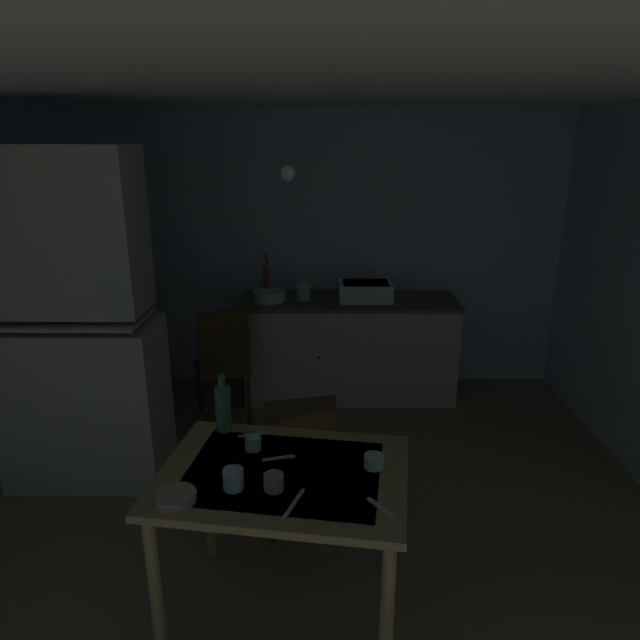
{
  "coord_description": "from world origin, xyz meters",
  "views": [
    {
      "loc": [
        -0.01,
        -3.02,
        2.17
      ],
      "look_at": [
        -0.03,
        0.05,
        1.19
      ],
      "focal_mm": 31.8,
      "sensor_mm": 36.0,
      "label": 1
    }
  ],
  "objects_px": {
    "mixing_bowl_counter": "(269,296)",
    "chair_far_side": "(298,456)",
    "sink_basin": "(365,291)",
    "mug_tall": "(274,482)",
    "hutch_cabinet": "(77,334)",
    "dining_table": "(283,492)",
    "glass_bottle": "(223,407)",
    "hand_pump": "(266,279)",
    "chair_by_counter": "(223,364)",
    "serving_bowl_wide": "(176,497)"
  },
  "relations": [
    {
      "from": "sink_basin",
      "to": "hand_pump",
      "type": "xyz_separation_m",
      "value": [
        -0.84,
        0.05,
        0.09
      ]
    },
    {
      "from": "glass_bottle",
      "to": "hutch_cabinet",
      "type": "bearing_deg",
      "value": 142.8
    },
    {
      "from": "chair_by_counter",
      "to": "hutch_cabinet",
      "type": "bearing_deg",
      "value": -136.13
    },
    {
      "from": "mixing_bowl_counter",
      "to": "mug_tall",
      "type": "xyz_separation_m",
      "value": [
        0.25,
        -2.54,
        -0.11
      ]
    },
    {
      "from": "serving_bowl_wide",
      "to": "chair_by_counter",
      "type": "bearing_deg",
      "value": 94.97
    },
    {
      "from": "sink_basin",
      "to": "mug_tall",
      "type": "height_order",
      "value": "sink_basin"
    },
    {
      "from": "sink_basin",
      "to": "glass_bottle",
      "type": "bearing_deg",
      "value": -112.26
    },
    {
      "from": "dining_table",
      "to": "chair_by_counter",
      "type": "xyz_separation_m",
      "value": [
        -0.6,
        1.91,
        -0.16
      ]
    },
    {
      "from": "dining_table",
      "to": "sink_basin",
      "type": "bearing_deg",
      "value": 77.81
    },
    {
      "from": "hutch_cabinet",
      "to": "chair_far_side",
      "type": "xyz_separation_m",
      "value": [
        1.4,
        -0.54,
        -0.53
      ]
    },
    {
      "from": "mixing_bowl_counter",
      "to": "mug_tall",
      "type": "height_order",
      "value": "mixing_bowl_counter"
    },
    {
      "from": "mixing_bowl_counter",
      "to": "chair_far_side",
      "type": "xyz_separation_m",
      "value": [
        0.31,
        -1.78,
        -0.44
      ]
    },
    {
      "from": "hand_pump",
      "to": "mug_tall",
      "type": "bearing_deg",
      "value": -83.86
    },
    {
      "from": "dining_table",
      "to": "chair_far_side",
      "type": "relative_size",
      "value": 1.35
    },
    {
      "from": "mug_tall",
      "to": "hutch_cabinet",
      "type": "bearing_deg",
      "value": 135.82
    },
    {
      "from": "hutch_cabinet",
      "to": "glass_bottle",
      "type": "bearing_deg",
      "value": -37.2
    },
    {
      "from": "chair_far_side",
      "to": "chair_by_counter",
      "type": "distance_m",
      "value": 1.43
    },
    {
      "from": "dining_table",
      "to": "mug_tall",
      "type": "relative_size",
      "value": 13.85
    },
    {
      "from": "sink_basin",
      "to": "mixing_bowl_counter",
      "type": "height_order",
      "value": "sink_basin"
    },
    {
      "from": "hand_pump",
      "to": "glass_bottle",
      "type": "distance_m",
      "value": 2.13
    },
    {
      "from": "mixing_bowl_counter",
      "to": "chair_by_counter",
      "type": "bearing_deg",
      "value": -122.83
    },
    {
      "from": "serving_bowl_wide",
      "to": "mug_tall",
      "type": "height_order",
      "value": "mug_tall"
    },
    {
      "from": "chair_far_side",
      "to": "mug_tall",
      "type": "relative_size",
      "value": 10.26
    },
    {
      "from": "hand_pump",
      "to": "mixing_bowl_counter",
      "type": "distance_m",
      "value": 0.16
    },
    {
      "from": "hand_pump",
      "to": "dining_table",
      "type": "height_order",
      "value": "hand_pump"
    },
    {
      "from": "hutch_cabinet",
      "to": "chair_by_counter",
      "type": "height_order",
      "value": "hutch_cabinet"
    },
    {
      "from": "sink_basin",
      "to": "chair_far_side",
      "type": "bearing_deg",
      "value": -105.24
    },
    {
      "from": "hutch_cabinet",
      "to": "serving_bowl_wide",
      "type": "xyz_separation_m",
      "value": [
        0.95,
        -1.39,
        -0.21
      ]
    },
    {
      "from": "dining_table",
      "to": "glass_bottle",
      "type": "distance_m",
      "value": 0.55
    },
    {
      "from": "hutch_cabinet",
      "to": "mug_tall",
      "type": "relative_size",
      "value": 25.03
    },
    {
      "from": "sink_basin",
      "to": "mixing_bowl_counter",
      "type": "bearing_deg",
      "value": -176.47
    },
    {
      "from": "sink_basin",
      "to": "chair_by_counter",
      "type": "xyz_separation_m",
      "value": [
        -1.13,
        -0.55,
        -0.44
      ]
    },
    {
      "from": "hand_pump",
      "to": "chair_by_counter",
      "type": "height_order",
      "value": "hand_pump"
    },
    {
      "from": "mug_tall",
      "to": "chair_far_side",
      "type": "bearing_deg",
      "value": 85.4
    },
    {
      "from": "sink_basin",
      "to": "chair_by_counter",
      "type": "distance_m",
      "value": 1.34
    },
    {
      "from": "hutch_cabinet",
      "to": "chair_far_side",
      "type": "distance_m",
      "value": 1.59
    },
    {
      "from": "hutch_cabinet",
      "to": "mixing_bowl_counter",
      "type": "height_order",
      "value": "hutch_cabinet"
    },
    {
      "from": "mixing_bowl_counter",
      "to": "dining_table",
      "type": "height_order",
      "value": "mixing_bowl_counter"
    },
    {
      "from": "mixing_bowl_counter",
      "to": "glass_bottle",
      "type": "distance_m",
      "value": 2.03
    },
    {
      "from": "hutch_cabinet",
      "to": "sink_basin",
      "type": "bearing_deg",
      "value": 34.15
    },
    {
      "from": "dining_table",
      "to": "glass_bottle",
      "type": "height_order",
      "value": "glass_bottle"
    },
    {
      "from": "mixing_bowl_counter",
      "to": "dining_table",
      "type": "xyz_separation_m",
      "value": [
        0.28,
        -2.41,
        -0.24
      ]
    },
    {
      "from": "sink_basin",
      "to": "glass_bottle",
      "type": "relative_size",
      "value": 1.46
    },
    {
      "from": "serving_bowl_wide",
      "to": "mug_tall",
      "type": "relative_size",
      "value": 1.93
    },
    {
      "from": "sink_basin",
      "to": "glass_bottle",
      "type": "xyz_separation_m",
      "value": [
        -0.85,
        -2.08,
        -0.05
      ]
    },
    {
      "from": "dining_table",
      "to": "hutch_cabinet",
      "type": "bearing_deg",
      "value": 139.49
    },
    {
      "from": "mixing_bowl_counter",
      "to": "mug_tall",
      "type": "relative_size",
      "value": 3.03
    },
    {
      "from": "sink_basin",
      "to": "serving_bowl_wide",
      "type": "height_order",
      "value": "sink_basin"
    },
    {
      "from": "sink_basin",
      "to": "mixing_bowl_counter",
      "type": "xyz_separation_m",
      "value": [
        -0.81,
        -0.05,
        -0.03
      ]
    },
    {
      "from": "serving_bowl_wide",
      "to": "mug_tall",
      "type": "bearing_deg",
      "value": 12.12
    }
  ]
}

